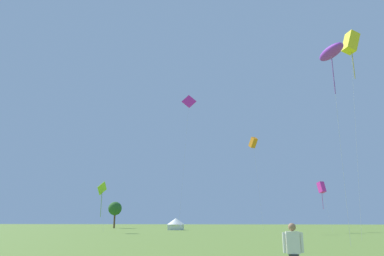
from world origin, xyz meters
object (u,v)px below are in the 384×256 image
object	(u,v)px
festival_tent_right	(176,223)
tree_distant_left	(115,209)
kite_yellow_box	(351,43)
kite_magenta_box	(321,187)
kite_orange_box	(253,143)
kite_magenta_diamond	(189,103)
kite_lime_diamond	(102,190)
kite_purple_parafoil	(331,52)
person_spectator	(294,256)

from	to	relation	value
festival_tent_right	tree_distant_left	world-z (taller)	tree_distant_left
kite_yellow_box	kite_magenta_box	size ratio (longest dim) A/B	2.66
kite_orange_box	festival_tent_right	bearing A→B (deg)	146.83
kite_orange_box	kite_magenta_box	distance (m)	13.95
kite_orange_box	tree_distant_left	size ratio (longest dim) A/B	2.50
kite_magenta_diamond	tree_distant_left	distance (m)	41.67
kite_lime_diamond	tree_distant_left	distance (m)	37.27
kite_yellow_box	kite_purple_parafoil	size ratio (longest dim) A/B	1.36
tree_distant_left	person_spectator	bearing A→B (deg)	-66.56
kite_lime_diamond	festival_tent_right	size ratio (longest dim) A/B	2.18
kite_purple_parafoil	festival_tent_right	world-z (taller)	kite_purple_parafoil
kite_magenta_diamond	festival_tent_right	world-z (taller)	kite_magenta_diamond
person_spectator	kite_orange_box	bearing A→B (deg)	89.55
kite_yellow_box	kite_magenta_diamond	size ratio (longest dim) A/B	0.92
kite_orange_box	kite_magenta_diamond	distance (m)	13.74
kite_magenta_diamond	kite_purple_parafoil	size ratio (longest dim) A/B	1.48
kite_yellow_box	tree_distant_left	distance (m)	71.17
kite_magenta_box	festival_tent_right	bearing A→B (deg)	160.32
kite_magenta_diamond	tree_distant_left	world-z (taller)	kite_magenta_diamond
kite_lime_diamond	tree_distant_left	world-z (taller)	kite_lime_diamond
person_spectator	kite_yellow_box	bearing A→B (deg)	68.46
kite_lime_diamond	kite_purple_parafoil	bearing A→B (deg)	-39.82
kite_orange_box	kite_yellow_box	world-z (taller)	kite_yellow_box
person_spectator	tree_distant_left	bearing A→B (deg)	113.44
kite_lime_diamond	kite_magenta_diamond	world-z (taller)	kite_magenta_diamond
kite_lime_diamond	kite_magenta_box	distance (m)	37.04
kite_orange_box	tree_distant_left	bearing A→B (deg)	143.24
kite_purple_parafoil	tree_distant_left	xyz separation A→B (m)	(-41.14, 60.94, -11.04)
kite_yellow_box	kite_magenta_diamond	distance (m)	31.76
kite_magenta_diamond	tree_distant_left	size ratio (longest dim) A/B	3.67
kite_yellow_box	kite_magenta_diamond	world-z (taller)	kite_magenta_diamond
kite_lime_diamond	kite_orange_box	size ratio (longest dim) A/B	0.48
person_spectator	tree_distant_left	size ratio (longest dim) A/B	0.26
kite_yellow_box	person_spectator	distance (m)	36.02
kite_orange_box	kite_purple_parafoil	bearing A→B (deg)	-80.11
kite_magenta_diamond	kite_purple_parafoil	distance (m)	36.83
kite_lime_diamond	festival_tent_right	bearing A→B (deg)	67.68
kite_lime_diamond	person_spectator	distance (m)	50.63
tree_distant_left	kite_magenta_box	bearing A→B (deg)	-28.79
kite_orange_box	kite_magenta_diamond	world-z (taller)	kite_magenta_diamond
kite_magenta_diamond	person_spectator	distance (m)	56.31
kite_yellow_box	kite_magenta_diamond	bearing A→B (deg)	133.55
person_spectator	kite_magenta_box	bearing A→B (deg)	77.82
kite_yellow_box	festival_tent_right	xyz separation A→B (m)	(-26.63, 36.49, -19.73)
kite_orange_box	kite_magenta_box	world-z (taller)	kite_orange_box
kite_lime_diamond	person_spectator	bearing A→B (deg)	-61.68
festival_tent_right	tree_distant_left	distance (m)	24.88
kite_purple_parafoil	tree_distant_left	size ratio (longest dim) A/B	2.49
kite_orange_box	kite_magenta_diamond	bearing A→B (deg)	-165.23
kite_purple_parafoil	festival_tent_right	bearing A→B (deg)	116.08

